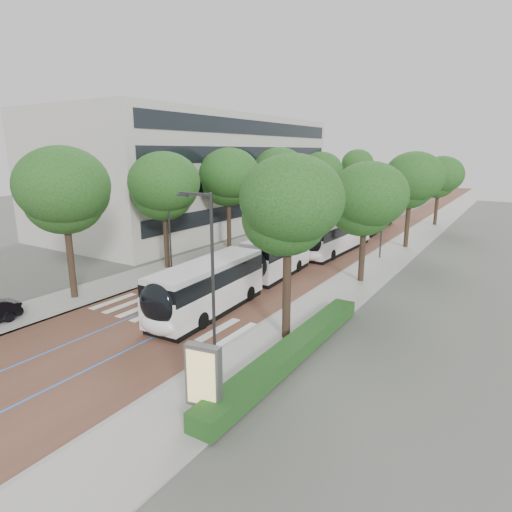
{
  "coord_description": "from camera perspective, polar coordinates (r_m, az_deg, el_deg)",
  "views": [
    {
      "loc": [
        17.6,
        -16.71,
        9.77
      ],
      "look_at": [
        1.71,
        8.52,
        2.4
      ],
      "focal_mm": 30.0,
      "sensor_mm": 36.0,
      "label": 1
    }
  ],
  "objects": [
    {
      "name": "lane_line_right",
      "position": [
        59.72,
        16.27,
        3.93
      ],
      "size": [
        0.12,
        126.0,
        0.01
      ],
      "primitive_type": "cube",
      "color": "blue",
      "rests_on": "road"
    },
    {
      "name": "sidewalk_left",
      "position": [
        62.77,
        8.26,
        4.84
      ],
      "size": [
        4.0,
        140.0,
        0.12
      ],
      "primitive_type": "cube",
      "color": "#989590",
      "rests_on": "ground"
    },
    {
      "name": "bus_queued_0",
      "position": [
        42.67,
        10.51,
        2.65
      ],
      "size": [
        2.86,
        12.46,
        3.2
      ],
      "rotation": [
        0.0,
        0.0,
        -0.03
      ],
      "color": "white",
      "rests_on": "ground"
    },
    {
      "name": "office_building",
      "position": [
        58.14,
        -7.59,
        11.04
      ],
      "size": [
        18.11,
        40.0,
        14.0
      ],
      "color": "beige",
      "rests_on": "ground"
    },
    {
      "name": "kerb_left",
      "position": [
        62.03,
        9.87,
        4.67
      ],
      "size": [
        0.2,
        140.0,
        0.14
      ],
      "primitive_type": "cube",
      "color": "gray",
      "rests_on": "ground"
    },
    {
      "name": "trees_left",
      "position": [
        47.96,
        0.59,
        10.37
      ],
      "size": [
        6.18,
        60.55,
        9.57
      ],
      "color": "black",
      "rests_on": "ground"
    },
    {
      "name": "lamp_post_left",
      "position": [
        34.7,
        -11.47,
        4.24
      ],
      "size": [
        0.14,
        0.14,
        8.0
      ],
      "primitive_type": "cylinder",
      "color": "#2D2D2F",
      "rests_on": "sidewalk_left"
    },
    {
      "name": "trees_right",
      "position": [
        41.23,
        18.42,
        8.49
      ],
      "size": [
        5.85,
        47.35,
        9.13
      ],
      "color": "black",
      "rests_on": "ground"
    },
    {
      "name": "ad_panel",
      "position": [
        16.41,
        -7.0,
        -16.02
      ],
      "size": [
        1.42,
        0.63,
        2.85
      ],
      "rotation": [
        0.0,
        0.0,
        0.18
      ],
      "color": "#59595B",
      "rests_on": "sidewalk_right"
    },
    {
      "name": "sidewalk_right",
      "position": [
        58.41,
        21.83,
        3.32
      ],
      "size": [
        4.0,
        140.0,
        0.12
      ],
      "primitive_type": "cube",
      "color": "#989590",
      "rests_on": "ground"
    },
    {
      "name": "kerb_right",
      "position": [
        58.77,
        20.01,
        3.53
      ],
      "size": [
        0.2,
        140.0,
        0.14
      ],
      "primitive_type": "cube",
      "color": "gray",
      "rests_on": "ground"
    },
    {
      "name": "streetlight_far",
      "position": [
        40.54,
        16.35,
        6.31
      ],
      "size": [
        1.82,
        0.2,
        8.0
      ],
      "color": "#2D2D2F",
      "rests_on": "sidewalk_right"
    },
    {
      "name": "bus_queued_1",
      "position": [
        55.94,
        15.29,
        5.02
      ],
      "size": [
        3.25,
        12.52,
        3.2
      ],
      "rotation": [
        0.0,
        0.0,
        0.06
      ],
      "color": "white",
      "rests_on": "ground"
    },
    {
      "name": "hedge",
      "position": [
        20.9,
        4.82,
        -12.43
      ],
      "size": [
        1.2,
        14.0,
        0.8
      ],
      "primitive_type": "cube",
      "color": "#1B4217",
      "rests_on": "sidewalk_right"
    },
    {
      "name": "lane_line_left",
      "position": [
        60.66,
        13.36,
        4.26
      ],
      "size": [
        0.12,
        126.0,
        0.01
      ],
      "primitive_type": "cube",
      "color": "blue",
      "rests_on": "road"
    },
    {
      "name": "streetlight_near",
      "position": [
        18.24,
        -6.24,
        -1.94
      ],
      "size": [
        1.82,
        0.2,
        8.0
      ],
      "color": "#2D2D2F",
      "rests_on": "sidewalk_right"
    },
    {
      "name": "zebra_crossing",
      "position": [
        26.67,
        -11.53,
        -7.84
      ],
      "size": [
        10.55,
        3.6,
        0.01
      ],
      "color": "silver",
      "rests_on": "ground"
    },
    {
      "name": "road",
      "position": [
        60.17,
        14.8,
        4.09
      ],
      "size": [
        11.0,
        140.0,
        0.02
      ],
      "primitive_type": "cube",
      "color": "#553326",
      "rests_on": "ground"
    },
    {
      "name": "ground",
      "position": [
        26.16,
        -13.37,
        -8.45
      ],
      "size": [
        160.0,
        160.0,
        0.0
      ],
      "primitive_type": "plane",
      "color": "#51544C",
      "rests_on": "ground"
    },
    {
      "name": "lead_bus",
      "position": [
        29.46,
        -2.09,
        -2.17
      ],
      "size": [
        3.53,
        18.51,
        3.2
      ],
      "rotation": [
        0.0,
        0.0,
        0.06
      ],
      "color": "black",
      "rests_on": "ground"
    }
  ]
}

